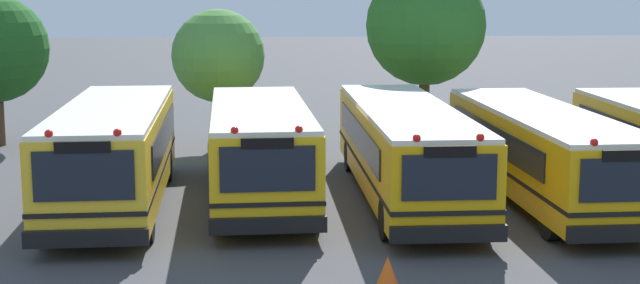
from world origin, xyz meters
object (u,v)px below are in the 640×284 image
school_bus_1 (260,148)px  tree_2 (425,24)px  traffic_cone (388,274)px  school_bus_3 (541,150)px  tree_1 (218,53)px  school_bus_2 (405,148)px  school_bus_0 (114,152)px

school_bus_1 → tree_2: tree_2 is taller
traffic_cone → school_bus_3: bearing=53.7°
tree_1 → tree_2: size_ratio=0.76×
school_bus_2 → tree_1: size_ratio=2.31×
school_bus_1 → school_bus_3: (7.53, -0.47, -0.07)m
school_bus_1 → tree_2: size_ratio=1.46×
tree_1 → traffic_cone: bearing=-77.5°
school_bus_2 → school_bus_0: bearing=3.4°
school_bus_1 → school_bus_2: (3.91, -0.07, -0.03)m
school_bus_0 → school_bus_2: school_bus_0 is taller
tree_2 → traffic_cone: bearing=-103.6°
tree_1 → traffic_cone: tree_1 is taller
school_bus_3 → tree_2: size_ratio=1.71×
school_bus_2 → traffic_cone: school_bus_2 is taller
school_bus_1 → tree_1: (-1.25, 7.93, 1.97)m
school_bus_3 → tree_2: tree_2 is taller
school_bus_0 → tree_1: (2.53, 8.36, 1.93)m
school_bus_2 → tree_1: bearing=-56.5°
school_bus_0 → school_bus_2: size_ratio=0.88×
school_bus_2 → tree_1: 9.73m
school_bus_3 → tree_1: size_ratio=2.25×
tree_2 → school_bus_0: bearing=-138.2°
school_bus_3 → tree_1: (-8.78, 8.41, 2.05)m
school_bus_1 → tree_1: bearing=-82.0°
school_bus_1 → school_bus_2: 3.91m
school_bus_0 → tree_1: tree_1 is taller
school_bus_0 → school_bus_1: 3.80m
school_bus_0 → traffic_cone: (6.00, -7.26, -1.12)m
school_bus_3 → tree_1: 12.33m
school_bus_0 → tree_1: 8.95m
school_bus_2 → tree_2: size_ratio=1.76×
school_bus_1 → school_bus_3: size_ratio=0.85×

